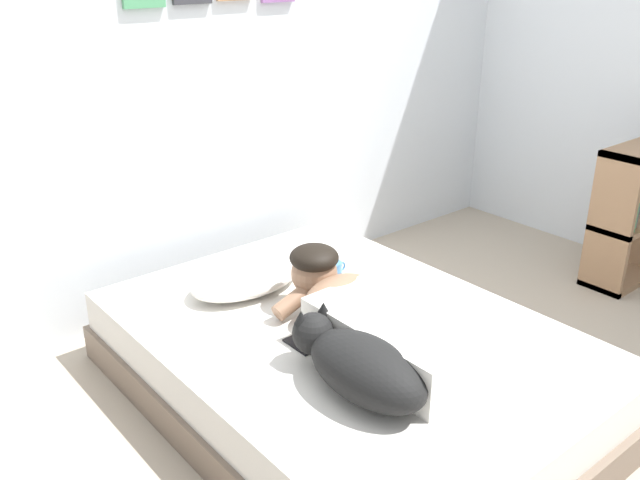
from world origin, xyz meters
name	(u,v)px	position (x,y,z in m)	size (l,w,h in m)	color
ground_plane	(412,406)	(0.00, 0.00, 0.00)	(12.06, 12.06, 0.00)	tan
back_wall	(210,48)	(0.00, 1.39, 1.25)	(4.03, 0.12, 2.50)	silver
bed	(347,363)	(-0.16, 0.21, 0.16)	(1.39, 1.93, 0.32)	#726051
pillow	(246,278)	(-0.28, 0.74, 0.38)	(0.52, 0.32, 0.11)	white
person_lying	(376,317)	(-0.15, 0.07, 0.43)	(0.43, 0.92, 0.27)	silver
dog	(360,364)	(-0.41, -0.12, 0.42)	(0.26, 0.57, 0.21)	black
coffee_cup	(332,270)	(0.08, 0.59, 0.36)	(0.12, 0.09, 0.07)	teal
cell_phone	(301,345)	(-0.38, 0.23, 0.33)	(0.07, 0.14, 0.01)	black
bookshelf	(629,217)	(1.70, 0.06, 0.38)	(0.45, 0.24, 0.75)	#997251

